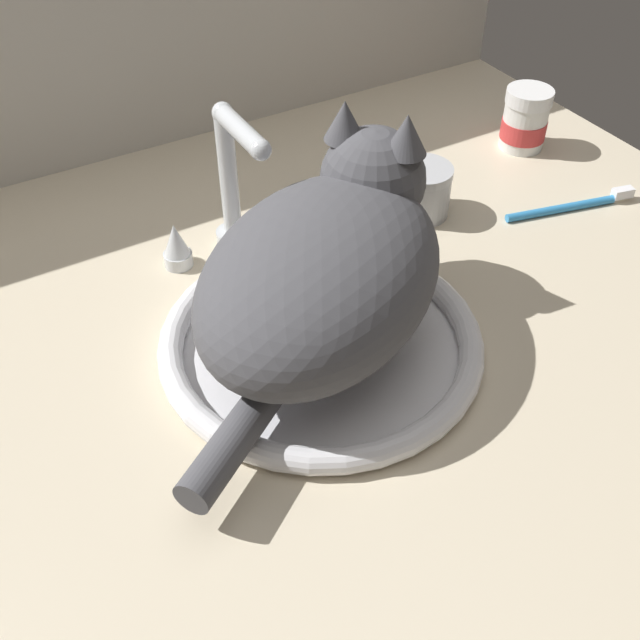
{
  "coord_description": "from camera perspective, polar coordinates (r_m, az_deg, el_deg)",
  "views": [
    {
      "loc": [
        -27.16,
        -50.7,
        56.0
      ],
      "look_at": [
        -0.1,
        -4.15,
        7.0
      ],
      "focal_mm": 43.09,
      "sensor_mm": 36.0,
      "label": 1
    }
  ],
  "objects": [
    {
      "name": "cat",
      "position": [
        0.71,
        0.73,
        4.38
      ],
      "size": [
        37.49,
        33.31,
        17.93
      ],
      "color": "#4C4C51",
      "rests_on": "sink_basin"
    },
    {
      "name": "metal_jar",
      "position": [
        0.93,
        7.52,
        9.51
      ],
      "size": [
        7.12,
        7.12,
        6.18
      ],
      "color": "#B2B5BA",
      "rests_on": "countertop"
    },
    {
      "name": "faucet",
      "position": [
        0.84,
        -6.49,
        9.01
      ],
      "size": [
        16.72,
        11.51,
        17.74
      ],
      "color": "silver",
      "rests_on": "countertop"
    },
    {
      "name": "sink_basin",
      "position": [
        0.75,
        0.0,
        -1.65
      ],
      "size": [
        31.64,
        31.64,
        2.46
      ],
      "color": "white",
      "rests_on": "countertop"
    },
    {
      "name": "toothbrush",
      "position": [
        0.99,
        18.32,
        8.09
      ],
      "size": [
        16.82,
        4.96,
        1.7
      ],
      "color": "#338CD1",
      "rests_on": "countertop"
    },
    {
      "name": "backsplash_wall",
      "position": [
        1.04,
        -13.9,
        20.27
      ],
      "size": [
        113.66,
        2.4,
        37.75
      ],
      "primitive_type": "cube",
      "color": "beige",
      "rests_on": "ground"
    },
    {
      "name": "pill_bottle",
      "position": [
        1.09,
        14.97,
        14.1
      ],
      "size": [
        6.16,
        6.16,
        8.23
      ],
      "color": "white",
      "rests_on": "countertop"
    },
    {
      "name": "countertop",
      "position": [
        0.79,
        -1.45,
        -1.17
      ],
      "size": [
        113.66,
        82.99,
        3.0
      ],
      "primitive_type": "cube",
      "color": "beige",
      "rests_on": "ground"
    }
  ]
}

